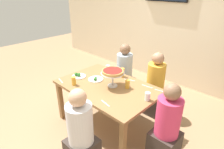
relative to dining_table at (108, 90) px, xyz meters
name	(u,v)px	position (x,y,z in m)	size (l,w,h in m)	color
ground_plane	(108,124)	(0.00, 0.00, -0.65)	(12.00, 12.00, 0.00)	#9E7A56
rear_partition	(180,23)	(0.00, 2.20, 0.75)	(8.00, 0.12, 2.80)	beige
dining_table	(108,90)	(0.00, 0.00, 0.00)	(1.51, 0.99, 0.74)	olive
diner_near_right	(81,138)	(0.37, -0.81, -0.16)	(0.34, 0.34, 1.15)	#382D28
diner_far_right	(155,88)	(0.35, 0.81, -0.16)	(0.34, 0.34, 1.15)	#382D28
diner_head_east	(166,131)	(1.03, 0.00, -0.16)	(0.34, 0.34, 1.15)	#382D28
diner_far_left	(124,76)	(-0.35, 0.81, -0.16)	(0.34, 0.34, 1.15)	#382D28
deep_dish_pizza_stand	(113,73)	(0.07, 0.04, 0.31)	(0.35, 0.35, 0.26)	silver
salad_plate_near_diner	(78,76)	(-0.56, -0.12, 0.11)	(0.23, 0.23, 0.07)	white
salad_plate_far_diner	(96,79)	(-0.27, 0.00, 0.10)	(0.24, 0.24, 0.06)	white
beer_glass_amber_tall	(122,73)	(-0.04, 0.39, 0.17)	(0.07, 0.07, 0.15)	gold
beer_glass_amber_short	(127,84)	(0.27, 0.15, 0.15)	(0.07, 0.07, 0.13)	gold
beer_glass_amber_spare	(74,81)	(-0.38, -0.34, 0.16)	(0.06, 0.06, 0.13)	gold
water_glass_clear_near	(147,96)	(0.67, 0.08, 0.15)	(0.07, 0.07, 0.11)	white
water_glass_clear_far	(108,68)	(-0.40, 0.41, 0.13)	(0.07, 0.07, 0.09)	white
cutlery_fork_near	(105,103)	(0.33, -0.36, 0.09)	(0.18, 0.02, 0.01)	silver
cutlery_knife_near	(147,86)	(0.46, 0.39, 0.09)	(0.18, 0.02, 0.01)	silver
cutlery_fork_far	(160,91)	(0.67, 0.41, 0.09)	(0.18, 0.02, 0.01)	silver
cutlery_knife_far	(130,80)	(0.13, 0.37, 0.09)	(0.18, 0.02, 0.01)	silver
cutlery_spare_fork	(61,81)	(-0.65, -0.41, 0.09)	(0.18, 0.02, 0.01)	silver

